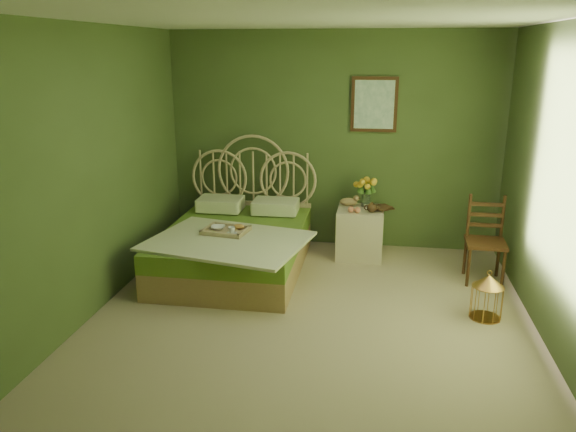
% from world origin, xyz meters
% --- Properties ---
extents(floor, '(4.50, 4.50, 0.00)m').
position_xyz_m(floor, '(0.00, 0.00, 0.00)').
color(floor, tan).
rests_on(floor, ground).
extents(ceiling, '(4.50, 4.50, 0.00)m').
position_xyz_m(ceiling, '(0.00, 0.00, 2.60)').
color(ceiling, silver).
rests_on(ceiling, wall_back).
extents(wall_back, '(4.00, 0.00, 4.00)m').
position_xyz_m(wall_back, '(0.00, 2.25, 1.30)').
color(wall_back, '#4D6233').
rests_on(wall_back, floor).
extents(wall_left, '(0.00, 4.50, 4.50)m').
position_xyz_m(wall_left, '(-2.00, 0.00, 1.30)').
color(wall_left, '#4D6233').
rests_on(wall_left, floor).
extents(wall_right, '(0.00, 4.50, 4.50)m').
position_xyz_m(wall_right, '(2.00, 0.00, 1.30)').
color(wall_right, '#4D6233').
rests_on(wall_right, floor).
extents(wall_art, '(0.54, 0.04, 0.64)m').
position_xyz_m(wall_art, '(0.48, 2.22, 1.75)').
color(wall_art, '#37210F').
rests_on(wall_art, wall_back).
extents(bed, '(1.74, 2.20, 1.36)m').
position_xyz_m(bed, '(-0.97, 1.20, 0.30)').
color(bed, '#A18550').
rests_on(bed, floor).
extents(nightstand, '(0.53, 0.53, 1.02)m').
position_xyz_m(nightstand, '(0.38, 1.83, 0.36)').
color(nightstand, beige).
rests_on(nightstand, floor).
extents(chair, '(0.41, 0.41, 0.91)m').
position_xyz_m(chair, '(1.70, 1.35, 0.50)').
color(chair, '#37210F').
rests_on(chair, floor).
extents(birdcage, '(0.28, 0.28, 0.42)m').
position_xyz_m(birdcage, '(1.59, 0.39, 0.21)').
color(birdcage, '#B07738').
rests_on(birdcage, floor).
extents(book_lower, '(0.27, 0.30, 0.02)m').
position_xyz_m(book_lower, '(0.56, 1.84, 0.60)').
color(book_lower, '#381E0F').
rests_on(book_lower, nightstand).
extents(book_upper, '(0.25, 0.27, 0.02)m').
position_xyz_m(book_upper, '(0.56, 1.84, 0.62)').
color(book_upper, '#472819').
rests_on(book_upper, nightstand).
extents(cereal_bowl, '(0.17, 0.17, 0.04)m').
position_xyz_m(cereal_bowl, '(-1.11, 0.98, 0.54)').
color(cereal_bowl, white).
rests_on(cereal_bowl, bed).
extents(coffee_cup, '(0.09, 0.09, 0.07)m').
position_xyz_m(coffee_cup, '(-0.93, 0.87, 0.56)').
color(coffee_cup, white).
rests_on(coffee_cup, bed).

